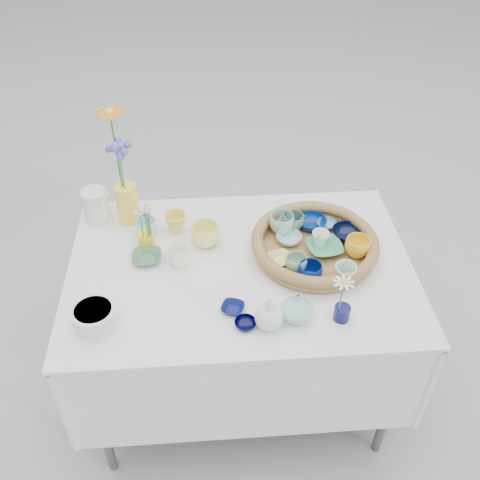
{
  "coord_description": "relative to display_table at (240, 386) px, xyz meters",
  "views": [
    {
      "loc": [
        -0.11,
        -1.42,
        2.11
      ],
      "look_at": [
        0.0,
        0.02,
        0.87
      ],
      "focal_mm": 40.0,
      "sensor_mm": 36.0,
      "label": 1
    }
  ],
  "objects": [
    {
      "name": "tray_ceramic_0",
      "position": [
        0.29,
        0.18,
        0.8
      ],
      "size": [
        0.14,
        0.14,
        0.04
      ],
      "primitive_type": "imported",
      "rotation": [
        0.0,
        0.0,
        -0.19
      ],
      "color": "navy",
      "rests_on": "wicker_tray"
    },
    {
      "name": "single_daisy",
      "position": [
        0.3,
        -0.29,
        0.88
      ],
      "size": [
        0.1,
        0.1,
        0.14
      ],
      "primitive_type": null,
      "rotation": [
        0.0,
        0.0,
        0.29
      ],
      "color": "white",
      "rests_on": "bud_vase_cobalt"
    },
    {
      "name": "daisy_cup",
      "position": [
        -0.35,
        0.13,
        0.8
      ],
      "size": [
        0.08,
        0.08,
        0.07
      ],
      "primitive_type": "cylinder",
      "rotation": [
        0.0,
        0.0,
        0.22
      ],
      "color": "yellow",
      "rests_on": "display_table"
    },
    {
      "name": "tray_ceramic_2",
      "position": [
        0.43,
        0.01,
        0.82
      ],
      "size": [
        0.1,
        0.1,
        0.07
      ],
      "primitive_type": "imported",
      "rotation": [
        0.0,
        0.0,
        -0.06
      ],
      "color": "yellow",
      "rests_on": "wicker_tray"
    },
    {
      "name": "loose_ceramic_0",
      "position": [
        -0.24,
        0.22,
        0.8
      ],
      "size": [
        0.11,
        0.11,
        0.08
      ],
      "primitive_type": "imported",
      "rotation": [
        0.0,
        0.0,
        0.43
      ],
      "color": "#FFDB55",
      "rests_on": "display_table"
    },
    {
      "name": "tray_ceramic_6",
      "position": [
        0.17,
        0.16,
        0.82
      ],
      "size": [
        0.13,
        0.13,
        0.08
      ],
      "primitive_type": "imported",
      "rotation": [
        0.0,
        0.0,
        -0.38
      ],
      "color": "#94D0B4",
      "rests_on": "wicker_tray"
    },
    {
      "name": "ground",
      "position": [
        0.0,
        0.0,
        0.0
      ],
      "size": [
        80.0,
        80.0,
        0.0
      ],
      "primitive_type": "plane",
      "color": "#A7A7A7"
    },
    {
      "name": "loose_ceramic_3",
      "position": [
        -0.22,
        0.02,
        0.8
      ],
      "size": [
        0.1,
        0.1,
        0.08
      ],
      "primitive_type": "imported",
      "rotation": [
        0.0,
        0.0,
        0.27
      ],
      "color": "white",
      "rests_on": "display_table"
    },
    {
      "name": "loose_ceramic_4",
      "position": [
        -0.04,
        -0.22,
        0.77
      ],
      "size": [
        0.1,
        0.1,
        0.02
      ],
      "primitive_type": "imported",
      "rotation": [
        0.0,
        0.0,
        -0.35
      ],
      "color": "#0C134E",
      "rests_on": "display_table"
    },
    {
      "name": "tray_ceramic_9",
      "position": [
        0.24,
        -0.11,
        0.82
      ],
      "size": [
        0.09,
        0.09,
        0.07
      ],
      "primitive_type": "imported",
      "rotation": [
        0.0,
        0.0,
        0.08
      ],
      "color": "#02175B",
      "rests_on": "wicker_tray"
    },
    {
      "name": "bud_vase_cobalt",
      "position": [
        0.31,
        -0.28,
        0.79
      ],
      "size": [
        0.06,
        0.06,
        0.05
      ],
      "primitive_type": "cylinder",
      "rotation": [
        0.0,
        0.0,
        -0.13
      ],
      "color": "#0C0F48",
      "rests_on": "display_table"
    },
    {
      "name": "tray_ceramic_5",
      "position": [
        0.19,
        0.1,
        0.8
      ],
      "size": [
        0.12,
        0.12,
        0.03
      ],
      "primitive_type": "imported",
      "rotation": [
        0.0,
        0.0,
        -0.29
      ],
      "color": "#9BCECB",
      "rests_on": "wicker_tray"
    },
    {
      "name": "daisy_posy",
      "position": [
        -0.34,
        0.12,
        0.9
      ],
      "size": [
        0.1,
        0.1,
        0.13
      ],
      "primitive_type": null,
      "rotation": [
        0.0,
        0.0,
        0.43
      ],
      "color": "silver",
      "rests_on": "daisy_cup"
    },
    {
      "name": "loose_ceramic_5",
      "position": [
        -0.35,
        0.21,
        0.8
      ],
      "size": [
        0.11,
        0.11,
        0.07
      ],
      "primitive_type": "imported",
      "rotation": [
        0.0,
        0.0,
        0.43
      ],
      "color": "#9DE3DE",
      "rests_on": "display_table"
    },
    {
      "name": "tall_vase_yellow",
      "position": [
        -0.42,
        0.3,
        0.85
      ],
      "size": [
        0.11,
        0.11,
        0.16
      ],
      "primitive_type": "cylinder",
      "rotation": [
        0.0,
        0.0,
        -0.27
      ],
      "color": "yellow",
      "rests_on": "display_table"
    },
    {
      "name": "tray_ceramic_3",
      "position": [
        0.32,
        0.04,
        0.8
      ],
      "size": [
        0.15,
        0.15,
        0.03
      ],
      "primitive_type": "imported",
      "rotation": [
        0.0,
        0.0,
        0.13
      ],
      "color": "#409F6E",
      "rests_on": "wicker_tray"
    },
    {
      "name": "gerbera",
      "position": [
        -0.43,
        0.3,
        1.08
      ],
      "size": [
        0.16,
        0.16,
        0.33
      ],
      "primitive_type": null,
      "rotation": [
        0.0,
        0.0,
        -0.33
      ],
      "color": "orange",
      "rests_on": "tall_vase_yellow"
    },
    {
      "name": "wicker_tray",
      "position": [
        0.28,
        0.05,
        0.8
      ],
      "size": [
        0.47,
        0.47,
        0.08
      ],
      "primitive_type": null,
      "color": "brown",
      "rests_on": "display_table"
    },
    {
      "name": "tray_ceramic_11",
      "position": [
        0.35,
        -0.13,
        0.82
      ],
      "size": [
        0.09,
        0.09,
        0.07
      ],
      "primitive_type": "imported",
      "rotation": [
        0.0,
        0.0,
        0.13
      ],
      "color": "#AFEFD8",
      "rests_on": "wicker_tray"
    },
    {
      "name": "tray_ceramic_1",
      "position": [
        0.42,
        0.11,
        0.8
      ],
      "size": [
        0.15,
        0.15,
        0.04
      ],
      "primitive_type": "imported",
      "rotation": [
        0.0,
        0.0,
        -0.32
      ],
      "color": "black",
      "rests_on": "wicker_tray"
    },
    {
      "name": "fluted_bowl",
      "position": [
        -0.49,
        -0.25,
        0.8
      ],
      "size": [
        0.19,
        0.19,
        0.07
      ],
      "primitive_type": null,
      "rotation": [
        0.0,
        0.0,
        -0.41
      ],
      "color": "silver",
      "rests_on": "display_table"
    },
    {
      "name": "tray_ceramic_7",
      "position": [
        0.31,
        0.07,
        0.81
      ],
      "size": [
        0.07,
        0.07,
        0.06
      ],
      "primitive_type": "imported",
      "rotation": [
        0.0,
        0.0,
        0.14
      ],
      "color": "white",
      "rests_on": "wicker_tray"
    },
    {
      "name": "loose_ceramic_6",
      "position": [
        -0.01,
        -0.29,
        0.78
      ],
      "size": [
        0.09,
        0.09,
        0.02
      ],
      "primitive_type": "imported",
      "rotation": [
        0.0,
        0.0,
        0.31
      ],
      "color": "black",
      "rests_on": "display_table"
    },
    {
      "name": "white_pitcher",
      "position": [
        -0.55,
        0.32,
        0.83
      ],
      "size": [
        0.17,
        0.15,
        0.14
      ],
      "primitive_type": null,
      "rotation": [
        0.0,
        0.0,
        0.39
      ],
      "color": "white",
      "rests_on": "display_table"
    },
    {
      "name": "tray_ceramic_12",
      "position": [
        0.22,
        0.18,
        0.82
      ],
      "size": [
        0.09,
        0.09,
        0.07
      ],
      "primitive_type": "imported",
      "rotation": [
        0.0,
        0.0,
        0.14
      ],
      "color": "#4F8168",
      "rests_on": "wicker_tray"
    },
    {
      "name": "tray_ceramic_10",
      "position": [
        0.14,
        -0.01,
        0.79
      ],
      "size": [
        0.11,
        0.11,
        0.02
      ],
      "primitive_type": "imported",
      "rotation": [
        0.0,
        0.0,
        0.33
      ],
      "color": "#E5DA7B",
      "rests_on": "wicker_tray"
    },
    {
      "name": "display_table",
      "position": [
        0.0,
        0.0,
        0.0
      ],
      "size": [
        1.26,
        0.86,
        0.77
      ],
      "primitive_type": null,
      "color": "white",
      "rests_on": "ground"
    },
    {
      "name": "loose_ceramic_1",
      "position": [
        -0.12,
        0.13,
        0.81
      ],
      "size": [
        0.12,
        0.12,
        0.09
      ],
      "primitive_type": "imported",
      "rotation": [
        0.0,
        0.0,
        -0.13
      ],
      "color": "#FCFA75",
      "rests_on": "display_table"
    },
    {
      "name": "hydrangea",
      "position": [
        -0.42,
        0.29,
        1.02
      ],
      "size": [
        0.09,
        0.09,
        0.24
      ],
      "primitive_type": null,
      "rotation": [
        0.0,
        0.0,
        0.39
      ],
      "color": "#5553B5",
      "rests_on": "tall_vase_yellow"
    },
    {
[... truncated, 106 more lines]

